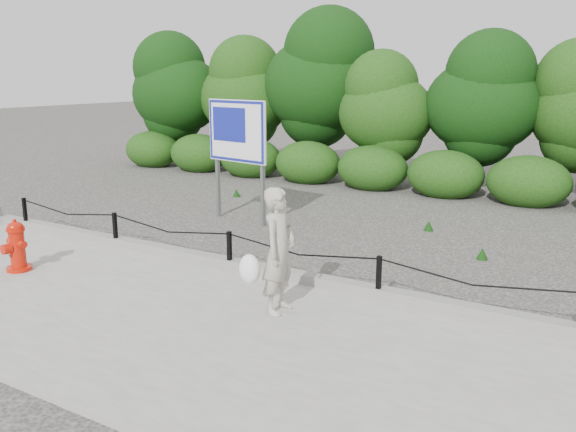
% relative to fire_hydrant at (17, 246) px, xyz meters
% --- Properties ---
extents(ground, '(90.00, 90.00, 0.00)m').
position_rel_fire_hydrant_xyz_m(ground, '(2.74, 1.77, -0.47)').
color(ground, '#2D2B28').
rests_on(ground, ground).
extents(sidewalk, '(14.00, 4.00, 0.08)m').
position_rel_fire_hydrant_xyz_m(sidewalk, '(2.74, -0.23, -0.43)').
color(sidewalk, gray).
rests_on(sidewalk, ground).
extents(curb, '(14.00, 0.22, 0.14)m').
position_rel_fire_hydrant_xyz_m(curb, '(2.74, 1.82, -0.32)').
color(curb, slate).
rests_on(curb, sidewalk).
extents(chain_barrier, '(10.06, 0.06, 0.60)m').
position_rel_fire_hydrant_xyz_m(chain_barrier, '(2.74, 1.77, -0.01)').
color(chain_barrier, black).
rests_on(chain_barrier, sidewalk).
extents(treeline, '(20.24, 3.85, 4.88)m').
position_rel_fire_hydrant_xyz_m(treeline, '(2.46, 10.73, 2.09)').
color(treeline, black).
rests_on(treeline, ground).
extents(fire_hydrant, '(0.43, 0.45, 0.81)m').
position_rel_fire_hydrant_xyz_m(fire_hydrant, '(0.00, 0.00, 0.00)').
color(fire_hydrant, '#BC1607').
rests_on(fire_hydrant, sidewalk).
extents(pedestrian, '(0.72, 0.62, 1.61)m').
position_rel_fire_hydrant_xyz_m(pedestrian, '(4.31, 0.68, 0.40)').
color(pedestrian, '#A9A091').
rests_on(pedestrian, sidewalk).
extents(advertising_sign, '(1.57, 0.37, 2.54)m').
position_rel_fire_hydrant_xyz_m(advertising_sign, '(0.84, 4.65, 1.32)').
color(advertising_sign, slate).
rests_on(advertising_sign, ground).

